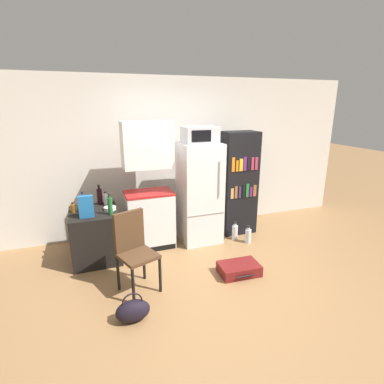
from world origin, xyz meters
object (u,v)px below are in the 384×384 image
object	(u,v)px
suitcase_large_flat	(239,269)
bottle_milk_white	(106,199)
bottle_wine_dark	(99,196)
bottle_amber_beer	(73,208)
water_bottle_middle	(235,232)
refrigerator	(200,193)
bowl	(110,208)
microwave	(200,135)
water_bottle_front	(248,235)
kitchen_hutch	(149,191)
bottle_green_tall	(110,206)
cereal_box	(86,207)
bottle_blue_soda	(83,204)
side_table	(95,235)
bottle_clear_short	(87,205)
bookshelf	(238,183)
chair	(134,245)
handbag	(133,311)

from	to	relation	value
suitcase_large_flat	bottle_milk_white	bearing A→B (deg)	142.33
bottle_milk_white	bottle_wine_dark	xyz separation A→B (m)	(-0.08, 0.06, 0.04)
bottle_amber_beer	water_bottle_middle	distance (m)	2.56
refrigerator	bowl	world-z (taller)	refrigerator
microwave	water_bottle_front	distance (m)	1.80
kitchen_hutch	water_bottle_middle	bearing A→B (deg)	-10.72
bottle_green_tall	cereal_box	xyz separation A→B (m)	(-0.31, 0.00, 0.02)
bottle_blue_soda	cereal_box	distance (m)	0.20
side_table	bottle_clear_short	bearing A→B (deg)	136.90
bowl	cereal_box	world-z (taller)	cereal_box
side_table	suitcase_large_flat	xyz separation A→B (m)	(1.76, -1.10, -0.29)
side_table	bottle_wine_dark	xyz separation A→B (m)	(0.12, 0.32, 0.49)
bookshelf	chair	size ratio (longest dim) A/B	1.80
bottle_amber_beer	water_bottle_front	bearing A→B (deg)	-7.94
refrigerator	bowl	bearing A→B (deg)	-175.99
bottle_blue_soda	cereal_box	xyz separation A→B (m)	(0.03, -0.20, 0.02)
bowl	cereal_box	size ratio (longest dim) A/B	0.56
side_table	kitchen_hutch	xyz separation A→B (m)	(0.83, 0.14, 0.54)
kitchen_hutch	refrigerator	size ratio (longest dim) A/B	1.21
cereal_box	suitcase_large_flat	distance (m)	2.20
refrigerator	bottle_milk_white	distance (m)	1.46
bottle_wine_dark	bottle_blue_soda	xyz separation A→B (m)	(-0.23, -0.34, 0.01)
chair	water_bottle_front	distance (m)	2.09
side_table	suitcase_large_flat	bearing A→B (deg)	-31.99
side_table	bowl	size ratio (longest dim) A/B	4.43
suitcase_large_flat	water_bottle_middle	size ratio (longest dim) A/B	1.77
bottle_clear_short	bowl	xyz separation A→B (m)	(0.31, -0.09, -0.07)
bookshelf	water_bottle_middle	bearing A→B (deg)	-122.19
microwave	handbag	distance (m)	2.66
side_table	water_bottle_front	xyz separation A→B (m)	(2.35, -0.31, -0.24)
bookshelf	bottle_wine_dark	world-z (taller)	bookshelf
refrigerator	bottle_clear_short	xyz separation A→B (m)	(-1.72, -0.01, 0.01)
bowl	refrigerator	bearing A→B (deg)	4.01
bottle_amber_beer	bottle_blue_soda	xyz separation A→B (m)	(0.15, -0.07, 0.07)
microwave	handbag	world-z (taller)	microwave
bookshelf	bottle_clear_short	size ratio (longest dim) A/B	8.36
bottle_clear_short	bottle_amber_beer	bearing A→B (deg)	-175.46
kitchen_hutch	bookshelf	xyz separation A→B (m)	(1.57, 0.04, -0.02)
bowl	chair	world-z (taller)	chair
bottle_milk_white	bowl	world-z (taller)	bottle_milk_white
bottle_blue_soda	handbag	bearing A→B (deg)	-75.38
side_table	kitchen_hutch	bearing A→B (deg)	9.29
refrigerator	chair	xyz separation A→B (m)	(-1.24, -1.01, -0.23)
cereal_box	bowl	bearing A→B (deg)	31.11
chair	microwave	bearing A→B (deg)	18.72
refrigerator	bottle_wine_dark	size ratio (longest dim) A/B	5.48
bookshelf	kitchen_hutch	bearing A→B (deg)	-178.41
bookshelf	cereal_box	xyz separation A→B (m)	(-2.48, -0.39, 0.00)
cereal_box	chair	bearing A→B (deg)	-55.56
water_bottle_front	suitcase_large_flat	bearing A→B (deg)	-126.99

